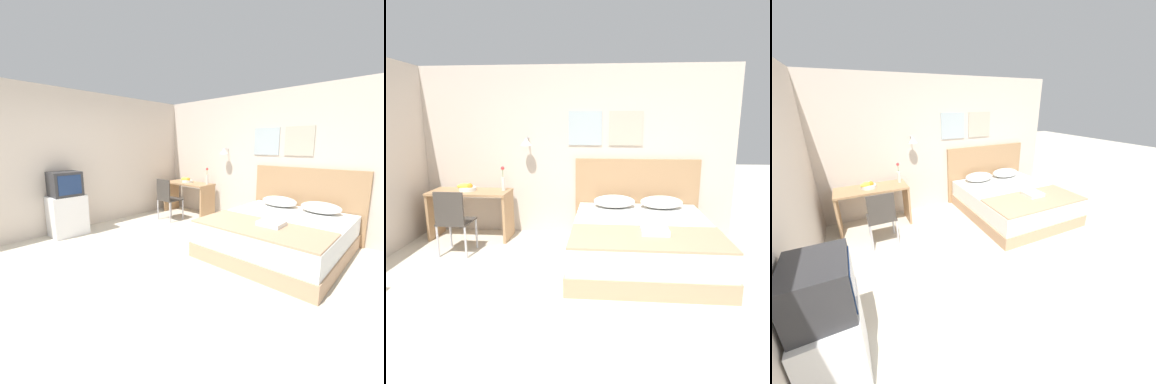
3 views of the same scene
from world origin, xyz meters
The scene contains 14 objects.
ground_plane centered at (0.00, 0.00, 0.00)m, with size 24.00×24.00×0.00m, color beige.
wall_back centered at (0.01, 2.96, 1.33)m, with size 5.33×0.31×2.65m.
bed centered at (1.17, 1.83, 0.26)m, with size 1.81×2.08×0.53m.
headboard centered at (1.17, 2.90, 0.62)m, with size 1.93×0.06×1.23m.
pillow_left centered at (0.82, 2.61, 0.62)m, with size 0.62×0.43×0.18m.
pillow_right centered at (1.52, 2.61, 0.62)m, with size 0.62×0.43×0.18m.
throw_blanket centered at (1.17, 1.23, 0.54)m, with size 1.76×0.83×0.02m.
folded_towel_near_foot centered at (1.26, 1.38, 0.58)m, with size 0.32×0.30×0.06m.
desk centered at (-1.41, 2.55, 0.53)m, with size 1.22×0.55×0.75m.
desk_chair centered at (-1.37, 1.83, 0.53)m, with size 0.43×0.43×0.91m.
fruit_bowl centered at (-1.45, 2.56, 0.80)m, with size 0.27×0.26×0.12m.
flower_vase centered at (-0.90, 2.62, 0.91)m, with size 0.06×0.06×0.38m.
tv_stand centered at (-2.02, -0.02, 0.36)m, with size 0.45×0.60×0.73m.
television centered at (-2.02, -0.02, 0.95)m, with size 0.44×0.49×0.43m.
Camera 3 is at (-1.68, -1.66, 2.20)m, focal length 22.00 mm.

